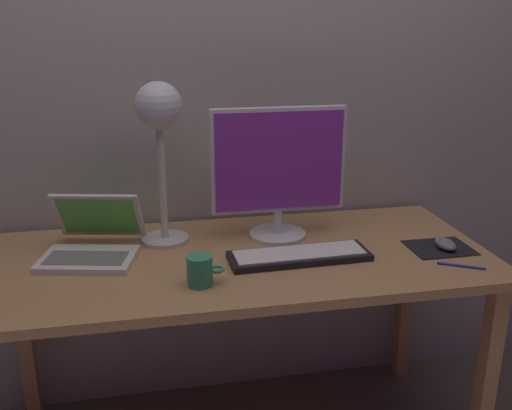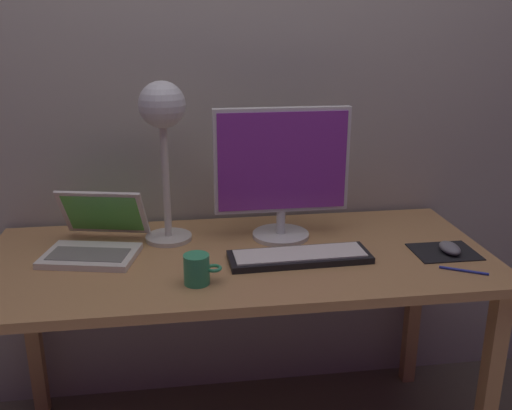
{
  "view_description": "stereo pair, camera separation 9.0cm",
  "coord_description": "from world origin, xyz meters",
  "views": [
    {
      "loc": [
        -0.27,
        -1.65,
        1.46
      ],
      "look_at": [
        0.05,
        -0.05,
        0.92
      ],
      "focal_mm": 40.04,
      "sensor_mm": 36.0,
      "label": 1
    },
    {
      "loc": [
        -0.18,
        -1.66,
        1.46
      ],
      "look_at": [
        0.05,
        -0.05,
        0.92
      ],
      "focal_mm": 40.04,
      "sensor_mm": 36.0,
      "label": 2
    }
  ],
  "objects": [
    {
      "name": "mousepad",
      "position": [
        0.65,
        -0.08,
        0.74
      ],
      "size": [
        0.2,
        0.16,
        0.0
      ],
      "primitive_type": "cube",
      "color": "black",
      "rests_on": "desk"
    },
    {
      "name": "desk",
      "position": [
        0.0,
        0.0,
        0.66
      ],
      "size": [
        1.6,
        0.7,
        0.74
      ],
      "color": "tan",
      "rests_on": "ground"
    },
    {
      "name": "pen",
      "position": [
        0.65,
        -0.22,
        0.74
      ],
      "size": [
        0.13,
        0.08,
        0.01
      ],
      "primitive_type": "cylinder",
      "rotation": [
        0.0,
        1.57,
        -0.52
      ],
      "color": "#2633A5",
      "rests_on": "desk"
    },
    {
      "name": "desk_lamp",
      "position": [
        -0.22,
        0.16,
        1.14
      ],
      "size": [
        0.16,
        0.16,
        0.53
      ],
      "color": "beige",
      "rests_on": "desk"
    },
    {
      "name": "back_wall",
      "position": [
        0.0,
        0.4,
        1.3
      ],
      "size": [
        4.8,
        0.06,
        2.6
      ],
      "primitive_type": "cube",
      "color": "#A8A099",
      "rests_on": "ground"
    },
    {
      "name": "monitor",
      "position": [
        0.16,
        0.13,
        0.98
      ],
      "size": [
        0.45,
        0.19,
        0.44
      ],
      "color": "silver",
      "rests_on": "desk"
    },
    {
      "name": "mouse",
      "position": [
        0.67,
        -0.09,
        0.76
      ],
      "size": [
        0.06,
        0.1,
        0.03
      ],
      "primitive_type": "ellipsoid",
      "color": "slate",
      "rests_on": "mousepad"
    },
    {
      "name": "keyboard_main",
      "position": [
        0.18,
        -0.07,
        0.75
      ],
      "size": [
        0.44,
        0.15,
        0.03
      ],
      "color": "black",
      "rests_on": "desk"
    },
    {
      "name": "coffee_mug",
      "position": [
        -0.14,
        -0.19,
        0.78
      ],
      "size": [
        0.11,
        0.07,
        0.09
      ],
      "color": "#339966",
      "rests_on": "desk"
    },
    {
      "name": "laptop",
      "position": [
        -0.45,
        0.1,
        0.79
      ],
      "size": [
        0.34,
        0.35,
        0.19
      ],
      "color": "silver",
      "rests_on": "desk"
    }
  ]
}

